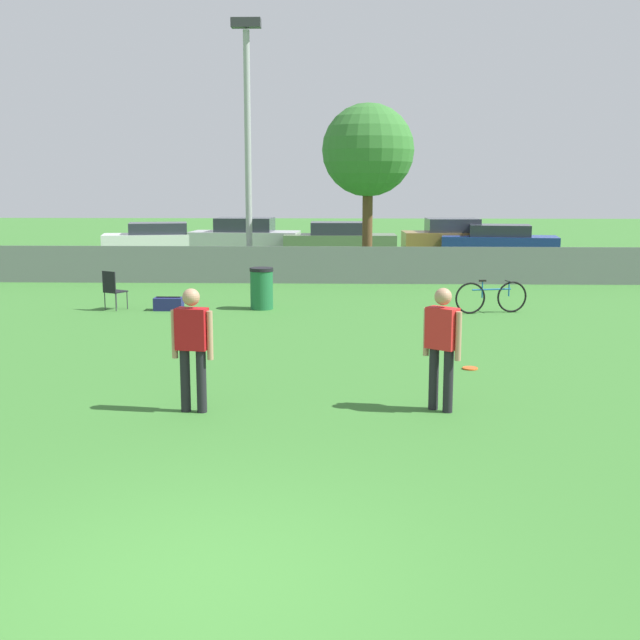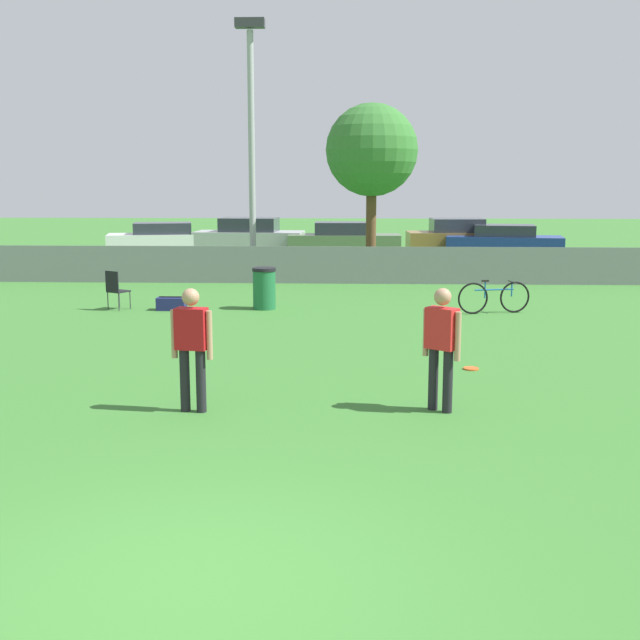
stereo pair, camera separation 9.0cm
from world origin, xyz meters
The scene contains 16 objects.
ground_plane centered at (0.00, 0.00, 0.00)m, with size 120.00×120.00×0.00m, color #38722D.
fence_backline centered at (0.00, 18.00, 0.55)m, with size 23.46×0.07×1.21m.
light_pole centered at (-1.97, 19.73, 4.67)m, with size 0.90×0.36×7.85m.
tree_near_pole centered at (1.77, 19.82, 3.92)m, with size 2.86×2.86×5.38m.
player_thrower_red centered at (-0.87, 4.56, 0.95)m, with size 0.56×0.28×1.64m.
player_defender_red centered at (2.38, 4.73, 0.95)m, with size 0.46×0.42×1.64m.
frisbee_disc centered at (3.13, 7.13, 0.01)m, with size 0.25×0.25×0.03m.
folding_chair_sideline centered at (-4.37, 12.90, 0.52)m, with size 0.56×0.56×0.93m.
bicycle_sideline centered at (4.45, 12.75, 0.37)m, with size 1.71×0.54×0.78m.
trash_bin centered at (-0.89, 13.17, 0.50)m, with size 0.56×0.56×0.98m.
gear_bag_sideline centered at (-3.06, 12.92, 0.15)m, with size 0.66×0.37×0.32m.
parked_car_white centered at (-6.73, 27.63, 0.65)m, with size 4.78×2.63×1.29m.
parked_car_silver centered at (-3.13, 27.83, 0.71)m, with size 4.57×2.10×1.49m.
parked_car_olive centered at (0.84, 26.98, 0.67)m, with size 4.53×1.73×1.36m.
parked_car_tan centered at (5.48, 27.93, 0.71)m, with size 4.11×2.02×1.47m.
parked_car_blue centered at (7.22, 26.70, 0.65)m, with size 4.73×2.42×1.28m.
Camera 1 is at (1.13, -5.58, 3.00)m, focal length 45.00 mm.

